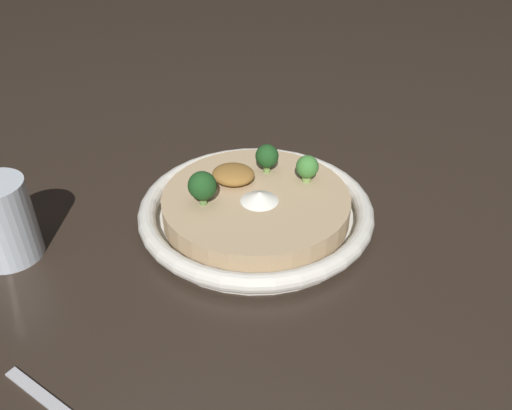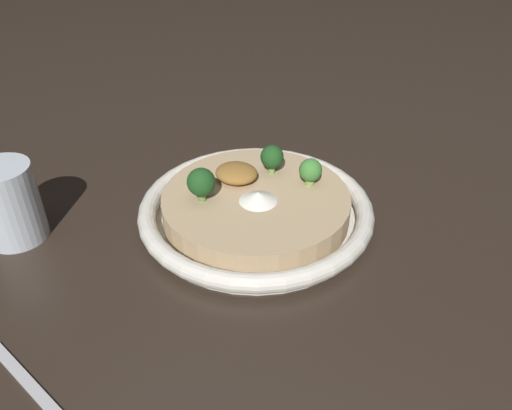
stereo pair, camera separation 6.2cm
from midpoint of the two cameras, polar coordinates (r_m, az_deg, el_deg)
name	(u,v)px [view 1 (the left image)]	position (r m, az deg, el deg)	size (l,w,h in m)	color
ground_plane	(256,219)	(0.63, -2.80, -1.76)	(6.00, 6.00, 0.00)	#2D231C
risotto_bowl	(256,208)	(0.62, -2.85, -0.44)	(0.29, 0.29, 0.04)	silver
cheese_sprinkle	(260,196)	(0.59, -2.57, 0.89)	(0.05, 0.05, 0.01)	white
crispy_onion_garnish	(233,174)	(0.63, -5.43, 3.41)	(0.05, 0.05, 0.02)	olive
broccoli_front	(270,157)	(0.64, -1.15, 5.45)	(0.03, 0.03, 0.04)	#759E4C
broccoli_front_left	(307,167)	(0.62, 3.07, 4.22)	(0.03, 0.03, 0.04)	#84A856
broccoli_back_right	(202,186)	(0.58, -9.18, 2.05)	(0.03, 0.03, 0.04)	#668E47
drinking_glass	(1,221)	(0.63, -29.65, -1.71)	(0.07, 0.07, 0.10)	silver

